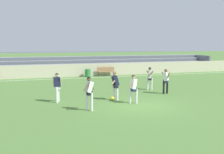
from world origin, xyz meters
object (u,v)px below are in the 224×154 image
object	(u,v)px
player_dark_trailing_run	(115,84)
player_dark_on_ball	(57,85)
bench_near_bin	(106,71)
player_white_wide_left	(89,90)
trash_bin	(88,73)
soccer_ball	(112,98)
bleacher_stand	(105,64)
player_white_deep_cover	(166,79)
player_white_challenging	(133,86)
player_white_dropping_back	(150,76)

from	to	relation	value
player_dark_trailing_run	player_dark_on_ball	world-z (taller)	player_dark_on_ball
bench_near_bin	player_white_wide_left	xyz separation A→B (m)	(-4.57, -13.04, 0.48)
player_dark_trailing_run	bench_near_bin	bearing A→B (deg)	76.98
trash_bin	soccer_ball	world-z (taller)	trash_bin
bleacher_stand	player_white_deep_cover	bearing A→B (deg)	-87.65
player_dark_on_ball	player_white_challenging	bearing A→B (deg)	-20.92
player_dark_on_ball	trash_bin	bearing A→B (deg)	69.24
player_white_dropping_back	player_dark_trailing_run	bearing A→B (deg)	-143.67
bench_near_bin	player_dark_on_ball	bearing A→B (deg)	-118.99
player_dark_on_ball	player_white_dropping_back	distance (m)	7.04
player_white_challenging	soccer_ball	bearing A→B (deg)	130.43
player_white_wide_left	player_white_deep_cover	size ratio (longest dim) A/B	1.04
trash_bin	player_white_challenging	bearing A→B (deg)	-89.61
player_dark_trailing_run	player_white_challenging	size ratio (longest dim) A/B	1.03
player_white_dropping_back	soccer_ball	world-z (taller)	player_white_dropping_back
player_dark_on_ball	soccer_ball	bearing A→B (deg)	-8.69
soccer_ball	player_white_challenging	bearing A→B (deg)	-49.57
bleacher_stand	player_dark_trailing_run	bearing A→B (deg)	-103.19
bench_near_bin	player_white_deep_cover	size ratio (longest dim) A/B	1.08
player_dark_trailing_run	player_white_dropping_back	world-z (taller)	player_dark_trailing_run
trash_bin	player_dark_trailing_run	world-z (taller)	player_dark_trailing_run
bench_near_bin	player_dark_trailing_run	xyz separation A→B (m)	(-2.57, -11.11, 0.44)
player_dark_trailing_run	player_white_deep_cover	bearing A→B (deg)	12.70
player_white_deep_cover	player_dark_trailing_run	bearing A→B (deg)	-167.30
player_white_wide_left	trash_bin	bearing A→B (deg)	78.43
player_dark_trailing_run	player_white_wide_left	xyz separation A→B (m)	(-2.00, -1.93, 0.04)
player_white_wide_left	player_white_deep_cover	distance (m)	6.42
player_dark_trailing_run	player_white_dropping_back	bearing A→B (deg)	36.33
player_dark_trailing_run	player_white_deep_cover	size ratio (longest dim) A/B	1.00
trash_bin	player_white_wide_left	bearing A→B (deg)	-101.57
player_white_dropping_back	soccer_ball	bearing A→B (deg)	-145.08
player_dark_trailing_run	player_white_deep_cover	xyz separation A→B (m)	(3.78, 0.85, -0.00)
bleacher_stand	player_white_deep_cover	size ratio (longest dim) A/B	15.55
player_dark_trailing_run	player_white_challenging	distance (m)	1.29
player_white_wide_left	player_white_dropping_back	world-z (taller)	player_white_wide_left
player_white_wide_left	soccer_ball	distance (m)	2.78
bench_near_bin	player_dark_trailing_run	world-z (taller)	player_dark_trailing_run
player_dark_trailing_run	soccer_ball	world-z (taller)	player_dark_trailing_run
player_white_wide_left	player_dark_trailing_run	bearing A→B (deg)	43.94
player_dark_on_ball	player_white_wide_left	bearing A→B (deg)	-60.97
bench_near_bin	trash_bin	xyz separation A→B (m)	(-1.95, -0.22, -0.16)
player_white_deep_cover	soccer_ball	bearing A→B (deg)	-167.72
player_white_wide_left	soccer_ball	bearing A→B (deg)	46.76
player_white_wide_left	player_white_dropping_back	size ratio (longest dim) A/B	1.05
player_dark_trailing_run	player_white_wide_left	bearing A→B (deg)	-136.06
bench_near_bin	player_white_dropping_back	world-z (taller)	player_white_dropping_back
soccer_ball	bench_near_bin	bearing A→B (deg)	76.02
trash_bin	player_dark_trailing_run	xyz separation A→B (m)	(-0.62, -10.89, 0.60)
bench_near_bin	player_white_wide_left	distance (m)	13.83
player_white_challenging	player_white_deep_cover	xyz separation A→B (m)	(3.08, 1.93, 0.04)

